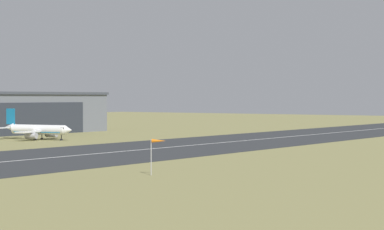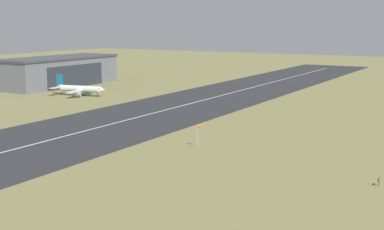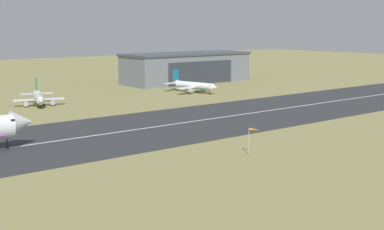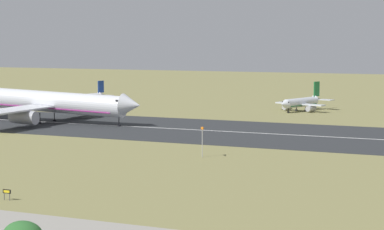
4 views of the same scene
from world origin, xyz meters
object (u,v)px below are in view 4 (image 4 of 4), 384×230
at_px(airplane_landing, 44,102).
at_px(windsock_pole, 203,131).
at_px(airplane_parked_west, 87,98).
at_px(airplane_parked_east, 301,103).
at_px(runway_sign, 7,192).

relative_size(airplane_landing, windsock_pole, 10.13).
height_order(airplane_parked_west, airplane_parked_east, airplane_parked_east).
distance_m(airplane_parked_west, windsock_pole, 116.19).
bearing_deg(airplane_parked_west, runway_sign, -62.93).
bearing_deg(airplane_parked_east, airplane_parked_west, -171.24).
height_order(airplane_landing, windsock_pole, airplane_landing).
relative_size(airplane_parked_west, windsock_pole, 3.39).
bearing_deg(airplane_parked_east, airplane_landing, -133.44).
xyz_separation_m(airplane_parked_west, runway_sign, (67.16, -131.43, -1.68)).
bearing_deg(windsock_pole, airplane_parked_west, 132.11).
bearing_deg(airplane_landing, runway_sign, -58.45).
distance_m(airplane_parked_west, runway_sign, 147.60).
height_order(airplane_parked_east, windsock_pole, airplane_parked_east).
bearing_deg(airplane_parked_west, airplane_landing, -71.83).
relative_size(airplane_parked_east, runway_sign, 14.17).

